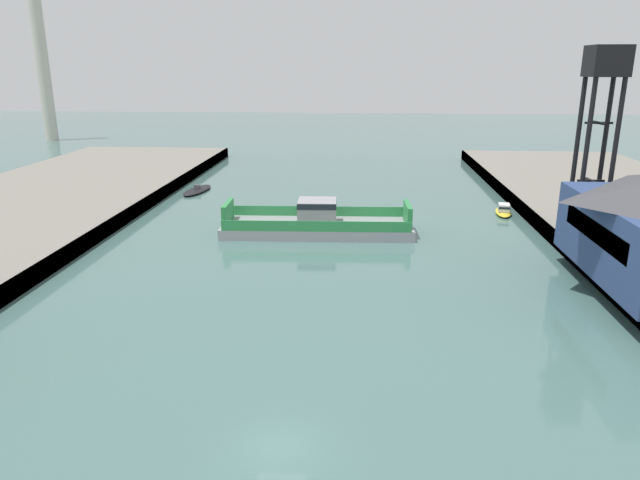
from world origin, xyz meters
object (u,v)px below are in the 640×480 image
chain_ferry (317,223)px  smokestack_distant_a (42,60)px  crane_tower (603,89)px  moored_boat_mid_left (503,210)px  moored_boat_near_left (197,190)px

chain_ferry → smokestack_distant_a: smokestack_distant_a is taller
chain_ferry → smokestack_distant_a: (-69.42, 75.45, 17.31)m
chain_ferry → crane_tower: 30.12m
crane_tower → chain_ferry: bearing=172.6°
crane_tower → smokestack_distant_a: (-95.83, 78.87, 3.24)m
crane_tower → smokestack_distant_a: size_ratio=0.50×
chain_ferry → smokestack_distant_a: 103.98m
crane_tower → smokestack_distant_a: bearing=140.5°
moored_boat_mid_left → moored_boat_near_left: bearing=166.0°
smokestack_distant_a → moored_boat_near_left: bearing=-47.6°
moored_boat_mid_left → smokestack_distant_a: bearing=144.3°
moored_boat_near_left → crane_tower: size_ratio=0.46×
chain_ferry → moored_boat_near_left: chain_ferry is taller
moored_boat_mid_left → smokestack_distant_a: 113.77m
chain_ferry → moored_boat_mid_left: bearing=24.3°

